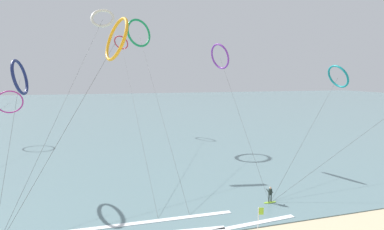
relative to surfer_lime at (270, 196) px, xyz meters
name	(u,v)px	position (x,y,z in m)	size (l,w,h in m)	color
sea_water	(143,107)	(-5.40, 96.09, -0.78)	(400.00, 200.00, 0.08)	slate
surfer_lime	(270,196)	(0.00, 0.00, 0.00)	(1.40, 0.62, 1.70)	#8CC62D
kite_ivory	(103,18)	(-16.79, 22.17, 21.06)	(9.10, 26.36, 23.57)	silver
kite_violet	(220,57)	(0.49, 16.61, 15.19)	(2.77, 18.81, 17.99)	purple
kite_teal	(338,77)	(18.32, 12.00, 12.14)	(19.41, 14.01, 14.81)	teal
kite_amber	(116,39)	(-14.70, 2.18, 15.41)	(10.72, 7.13, 18.25)	orange
kite_magenta	(10,102)	(-35.28, 36.02, 7.28)	(4.77, 38.49, 10.40)	#CC288E
kite_emerald	(139,33)	(-10.65, 31.79, 20.53)	(5.35, 34.44, 24.13)	#199351
kite_crimson	(121,43)	(-13.93, 45.83, 20.21)	(4.49, 48.36, 22.69)	red
kite_navy	(20,77)	(-25.58, 11.71, 12.04)	(2.22, 16.53, 14.95)	navy
beach_flag	(259,217)	(-4.02, -5.14, 0.89)	(0.47, 0.14, 2.57)	silver
wave_crest_far	(151,222)	(-12.31, -0.69, -0.76)	(15.16, 0.50, 0.12)	white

